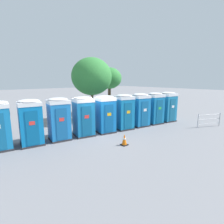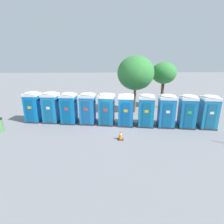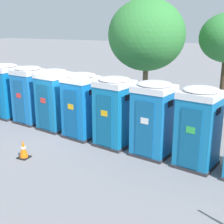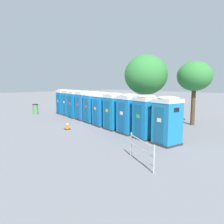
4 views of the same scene
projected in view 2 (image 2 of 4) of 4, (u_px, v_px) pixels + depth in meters
ground_plane at (116, 124)px, 14.09m from camera, size 120.00×120.00×0.00m
portapotty_0 at (33, 107)px, 14.50m from camera, size 1.32×1.35×2.54m
portapotty_1 at (51, 107)px, 14.37m from camera, size 1.38×1.34×2.54m
portapotty_2 at (69, 108)px, 14.13m from camera, size 1.35×1.36×2.54m
portapotty_3 at (88, 108)px, 14.02m from camera, size 1.35×1.36×2.54m
portapotty_4 at (107, 109)px, 13.84m from camera, size 1.39×1.40×2.54m
portapotty_5 at (126, 110)px, 13.63m from camera, size 1.39×1.40×2.54m
portapotty_6 at (146, 110)px, 13.48m from camera, size 1.40×1.40×2.54m
portapotty_7 at (166, 111)px, 13.37m from camera, size 1.41×1.38×2.54m
portapotty_8 at (187, 111)px, 13.21m from camera, size 1.38×1.40×2.54m
portapotty_9 at (209, 112)px, 13.09m from camera, size 1.39×1.38×2.54m
street_tree_0 at (136, 73)px, 16.35m from camera, size 3.43×3.43×5.41m
street_tree_1 at (164, 73)px, 18.12m from camera, size 2.55×2.55×4.80m
traffic_cone at (120, 135)px, 11.37m from camera, size 0.36×0.36×0.64m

